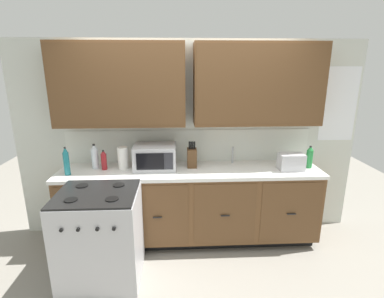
{
  "coord_description": "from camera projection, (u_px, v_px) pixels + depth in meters",
  "views": [
    {
      "loc": [
        -0.14,
        -2.92,
        2.09
      ],
      "look_at": [
        0.02,
        0.27,
        1.18
      ],
      "focal_mm": 27.49,
      "sensor_mm": 36.0,
      "label": 1
    }
  ],
  "objects": [
    {
      "name": "ground_plane",
      "position": [
        191.0,
        254.0,
        3.38
      ],
      "size": [
        8.0,
        8.0,
        0.0
      ],
      "primitive_type": "plane",
      "color": "gray"
    },
    {
      "name": "wall_unit",
      "position": [
        189.0,
        106.0,
        3.41
      ],
      "size": [
        4.19,
        0.4,
        2.39
      ],
      "color": "silver",
      "rests_on": "ground_plane"
    },
    {
      "name": "counter_run",
      "position": [
        190.0,
        205.0,
        3.53
      ],
      "size": [
        3.02,
        0.64,
        0.93
      ],
      "color": "black",
      "rests_on": "ground_plane"
    },
    {
      "name": "stove_range",
      "position": [
        101.0,
        236.0,
        2.89
      ],
      "size": [
        0.76,
        0.68,
        0.95
      ],
      "color": "#B7B7BC",
      "rests_on": "ground_plane"
    },
    {
      "name": "microwave",
      "position": [
        155.0,
        157.0,
        3.41
      ],
      "size": [
        0.48,
        0.37,
        0.28
      ],
      "color": "#B7B7BC",
      "rests_on": "counter_run"
    },
    {
      "name": "toaster",
      "position": [
        291.0,
        162.0,
        3.36
      ],
      "size": [
        0.28,
        0.18,
        0.19
      ],
      "color": "#B7B7BC",
      "rests_on": "counter_run"
    },
    {
      "name": "knife_block",
      "position": [
        192.0,
        157.0,
        3.46
      ],
      "size": [
        0.11,
        0.14,
        0.31
      ],
      "color": "#52361E",
      "rests_on": "counter_run"
    },
    {
      "name": "sink_faucet",
      "position": [
        233.0,
        155.0,
        3.61
      ],
      "size": [
        0.02,
        0.02,
        0.2
      ],
      "primitive_type": "cylinder",
      "color": "#B2B5BA",
      "rests_on": "counter_run"
    },
    {
      "name": "paper_towel_roll",
      "position": [
        123.0,
        158.0,
        3.38
      ],
      "size": [
        0.12,
        0.12,
        0.26
      ],
      "primitive_type": "cylinder",
      "color": "white",
      "rests_on": "counter_run"
    },
    {
      "name": "bottle_red",
      "position": [
        104.0,
        160.0,
        3.37
      ],
      "size": [
        0.06,
        0.06,
        0.23
      ],
      "color": "maroon",
      "rests_on": "counter_run"
    },
    {
      "name": "bottle_teal",
      "position": [
        66.0,
        161.0,
        3.19
      ],
      "size": [
        0.06,
        0.06,
        0.32
      ],
      "color": "#1E707A",
      "rests_on": "counter_run"
    },
    {
      "name": "bottle_clear",
      "position": [
        95.0,
        157.0,
        3.4
      ],
      "size": [
        0.08,
        0.08,
        0.29
      ],
      "color": "silver",
      "rests_on": "counter_run"
    },
    {
      "name": "bottle_green",
      "position": [
        310.0,
        157.0,
        3.43
      ],
      "size": [
        0.08,
        0.08,
        0.26
      ],
      "color": "#237A38",
      "rests_on": "counter_run"
    }
  ]
}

